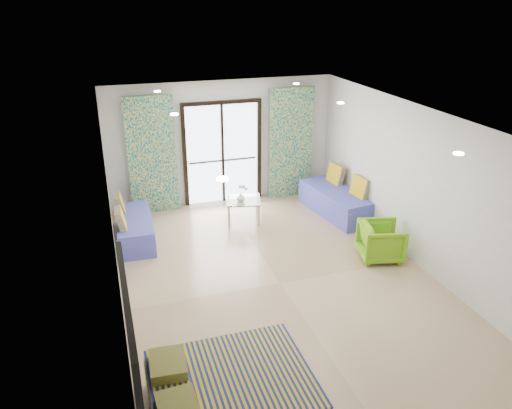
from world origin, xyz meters
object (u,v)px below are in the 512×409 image
object	(u,v)px
bed	(230,394)
daybed_left	(134,228)
armchair	(381,240)
coffee_table	(243,202)
daybed_right	(337,201)

from	to	relation	value
bed	daybed_left	xyz separation A→B (m)	(-0.64, 4.68, 0.00)
armchair	coffee_table	bearing A→B (deg)	52.91
bed	coffee_table	xyz separation A→B (m)	(1.60, 4.94, 0.15)
bed	armchair	bearing A→B (deg)	37.14
bed	armchair	xyz separation A→B (m)	(3.46, 2.62, 0.11)
bed	daybed_right	distance (m)	5.87
coffee_table	armchair	bearing A→B (deg)	-51.22
coffee_table	armchair	size ratio (longest dim) A/B	1.15
daybed_right	coffee_table	xyz separation A→B (m)	(-1.99, 0.29, 0.12)
coffee_table	armchair	distance (m)	2.97
daybed_left	daybed_right	distance (m)	4.23
bed	daybed_right	xyz separation A→B (m)	(3.59, 4.64, 0.03)
daybed_left	coffee_table	xyz separation A→B (m)	(2.24, 0.26, 0.15)
daybed_left	coffee_table	size ratio (longest dim) A/B	2.02
daybed_right	coffee_table	world-z (taller)	daybed_right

